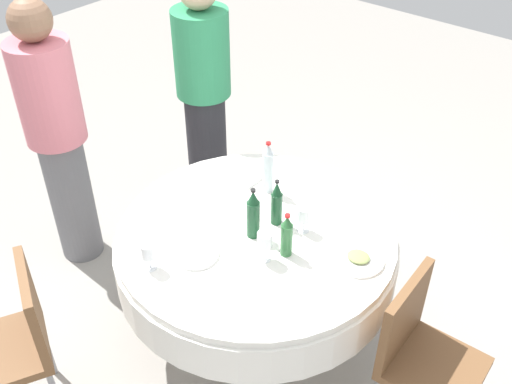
{
  "coord_description": "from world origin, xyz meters",
  "views": [
    {
      "loc": [
        1.43,
        -1.72,
        2.67
      ],
      "look_at": [
        0.0,
        0.0,
        0.98
      ],
      "focal_mm": 41.88,
      "sensor_mm": 36.0,
      "label": 1
    }
  ],
  "objects_px": {
    "chair_mid": "(17,337)",
    "bottle_dark_green_near": "(253,214)",
    "wine_glass_mid": "(265,241)",
    "person_far": "(57,135)",
    "person_near": "(204,99)",
    "wine_glass_east": "(148,252)",
    "bottle_green_far": "(287,236)",
    "bottle_clear_outer": "(268,168)",
    "plate_left": "(196,254)",
    "plate_south": "(358,259)",
    "bottle_dark_green_front": "(277,204)",
    "dining_table": "(256,253)",
    "wine_glass_front": "(304,216)",
    "chair_right": "(420,350)"
  },
  "relations": [
    {
      "from": "wine_glass_east",
      "to": "chair_right",
      "type": "bearing_deg",
      "value": 26.29
    },
    {
      "from": "bottle_dark_green_near",
      "to": "chair_mid",
      "type": "height_order",
      "value": "bottle_dark_green_near"
    },
    {
      "from": "bottle_dark_green_near",
      "to": "bottle_green_far",
      "type": "distance_m",
      "value": 0.2
    },
    {
      "from": "wine_glass_east",
      "to": "chair_right",
      "type": "relative_size",
      "value": 0.16
    },
    {
      "from": "bottle_dark_green_near",
      "to": "dining_table",
      "type": "bearing_deg",
      "value": 106.2
    },
    {
      "from": "wine_glass_east",
      "to": "wine_glass_mid",
      "type": "xyz_separation_m",
      "value": [
        0.37,
        0.38,
        0.02
      ]
    },
    {
      "from": "plate_left",
      "to": "person_far",
      "type": "distance_m",
      "value": 1.21
    },
    {
      "from": "bottle_dark_green_near",
      "to": "bottle_dark_green_front",
      "type": "xyz_separation_m",
      "value": [
        0.03,
        0.15,
        -0.01
      ]
    },
    {
      "from": "person_far",
      "to": "wine_glass_east",
      "type": "bearing_deg",
      "value": -114.48
    },
    {
      "from": "chair_mid",
      "to": "bottle_green_far",
      "type": "bearing_deg",
      "value": -99.38
    },
    {
      "from": "bottle_clear_outer",
      "to": "chair_mid",
      "type": "distance_m",
      "value": 1.45
    },
    {
      "from": "wine_glass_mid",
      "to": "bottle_dark_green_near",
      "type": "bearing_deg",
      "value": 147.06
    },
    {
      "from": "bottle_green_far",
      "to": "wine_glass_front",
      "type": "bearing_deg",
      "value": 101.15
    },
    {
      "from": "dining_table",
      "to": "chair_right",
      "type": "relative_size",
      "value": 1.63
    },
    {
      "from": "bottle_green_far",
      "to": "wine_glass_east",
      "type": "bearing_deg",
      "value": -131.48
    },
    {
      "from": "bottle_green_far",
      "to": "plate_south",
      "type": "distance_m",
      "value": 0.35
    },
    {
      "from": "bottle_dark_green_near",
      "to": "chair_mid",
      "type": "relative_size",
      "value": 0.32
    },
    {
      "from": "bottle_dark_green_front",
      "to": "plate_south",
      "type": "height_order",
      "value": "bottle_dark_green_front"
    },
    {
      "from": "chair_mid",
      "to": "dining_table",
      "type": "bearing_deg",
      "value": -90.0
    },
    {
      "from": "wine_glass_east",
      "to": "person_far",
      "type": "height_order",
      "value": "person_far"
    },
    {
      "from": "plate_left",
      "to": "bottle_dark_green_front",
      "type": "bearing_deg",
      "value": 72.28
    },
    {
      "from": "wine_glass_front",
      "to": "plate_south",
      "type": "distance_m",
      "value": 0.34
    },
    {
      "from": "bottle_dark_green_near",
      "to": "person_near",
      "type": "bearing_deg",
      "value": 145.15
    },
    {
      "from": "dining_table",
      "to": "person_near",
      "type": "bearing_deg",
      "value": 146.18
    },
    {
      "from": "person_far",
      "to": "bottle_green_far",
      "type": "bearing_deg",
      "value": -92.55
    },
    {
      "from": "bottle_green_far",
      "to": "wine_glass_east",
      "type": "distance_m",
      "value": 0.63
    },
    {
      "from": "person_near",
      "to": "chair_right",
      "type": "height_order",
      "value": "person_near"
    },
    {
      "from": "bottle_clear_outer",
      "to": "plate_south",
      "type": "bearing_deg",
      "value": -13.32
    },
    {
      "from": "bottle_clear_outer",
      "to": "person_far",
      "type": "distance_m",
      "value": 1.24
    },
    {
      "from": "bottle_dark_green_near",
      "to": "wine_glass_east",
      "type": "bearing_deg",
      "value": -114.38
    },
    {
      "from": "bottle_dark_green_front",
      "to": "wine_glass_front",
      "type": "distance_m",
      "value": 0.15
    },
    {
      "from": "bottle_dark_green_near",
      "to": "bottle_green_far",
      "type": "relative_size",
      "value": 1.18
    },
    {
      "from": "plate_left",
      "to": "person_near",
      "type": "bearing_deg",
      "value": 131.77
    },
    {
      "from": "bottle_clear_outer",
      "to": "person_far",
      "type": "xyz_separation_m",
      "value": [
        -1.13,
        -0.51,
        -0.0
      ]
    },
    {
      "from": "wine_glass_front",
      "to": "chair_mid",
      "type": "height_order",
      "value": "wine_glass_front"
    },
    {
      "from": "wine_glass_front",
      "to": "plate_left",
      "type": "bearing_deg",
      "value": -120.92
    },
    {
      "from": "dining_table",
      "to": "bottle_green_far",
      "type": "bearing_deg",
      "value": -9.12
    },
    {
      "from": "plate_left",
      "to": "person_near",
      "type": "xyz_separation_m",
      "value": [
        -0.85,
        0.96,
        0.13
      ]
    },
    {
      "from": "wine_glass_mid",
      "to": "chair_right",
      "type": "distance_m",
      "value": 0.84
    },
    {
      "from": "person_near",
      "to": "chair_mid",
      "type": "xyz_separation_m",
      "value": [
        0.43,
        -1.7,
        -0.36
      ]
    },
    {
      "from": "plate_south",
      "to": "bottle_dark_green_front",
      "type": "bearing_deg",
      "value": -177.04
    },
    {
      "from": "bottle_dark_green_front",
      "to": "chair_right",
      "type": "distance_m",
      "value": 0.94
    },
    {
      "from": "bottle_dark_green_near",
      "to": "wine_glass_east",
      "type": "xyz_separation_m",
      "value": [
        -0.22,
        -0.48,
        -0.03
      ]
    },
    {
      "from": "wine_glass_mid",
      "to": "person_far",
      "type": "bearing_deg",
      "value": -176.82
    },
    {
      "from": "bottle_dark_green_near",
      "to": "wine_glass_mid",
      "type": "bearing_deg",
      "value": -32.94
    },
    {
      "from": "bottle_clear_outer",
      "to": "wine_glass_mid",
      "type": "xyz_separation_m",
      "value": [
        0.33,
        -0.43,
        -0.03
      ]
    },
    {
      "from": "person_near",
      "to": "bottle_green_far",
      "type": "bearing_deg",
      "value": -86.17
    },
    {
      "from": "chair_mid",
      "to": "bottle_dark_green_near",
      "type": "bearing_deg",
      "value": -91.1
    },
    {
      "from": "bottle_green_far",
      "to": "plate_south",
      "type": "bearing_deg",
      "value": 31.2
    },
    {
      "from": "dining_table",
      "to": "person_far",
      "type": "relative_size",
      "value": 0.85
    }
  ]
}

